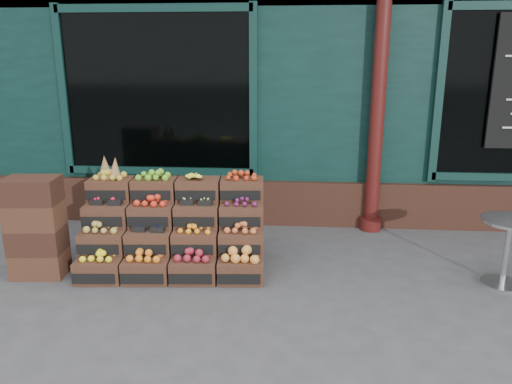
{
  "coord_description": "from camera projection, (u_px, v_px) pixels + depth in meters",
  "views": [
    {
      "loc": [
        0.2,
        -4.26,
        2.22
      ],
      "look_at": [
        -0.2,
        0.7,
        0.85
      ],
      "focal_mm": 35.0,
      "sensor_mm": 36.0,
      "label": 1
    }
  ],
  "objects": [
    {
      "name": "spare_crates",
      "position": [
        36.0,
        227.0,
        5.09
      ],
      "size": [
        0.55,
        0.41,
        1.04
      ],
      "rotation": [
        0.0,
        0.0,
        0.09
      ],
      "color": "#44271B",
      "rests_on": "ground"
    },
    {
      "name": "ground",
      "position": [
        271.0,
        299.0,
        4.7
      ],
      "size": [
        60.0,
        60.0,
        0.0
      ],
      "primitive_type": "plane",
      "color": "#404042",
      "rests_on": "ground"
    },
    {
      "name": "bistro_table",
      "position": [
        507.0,
        245.0,
        4.87
      ],
      "size": [
        0.55,
        0.55,
        0.69
      ],
      "rotation": [
        0.0,
        0.0,
        -0.26
      ],
      "color": "silver",
      "rests_on": "ground"
    },
    {
      "name": "shopkeeper",
      "position": [
        188.0,
        142.0,
        7.14
      ],
      "size": [
        0.87,
        0.75,
        2.02
      ],
      "primitive_type": "imported",
      "rotation": [
        0.0,
        0.0,
        2.72
      ],
      "color": "#154A1A",
      "rests_on": "ground"
    },
    {
      "name": "shop_facade",
      "position": [
        287.0,
        45.0,
        8.98
      ],
      "size": [
        12.0,
        6.24,
        4.8
      ],
      "color": "black",
      "rests_on": "ground"
    },
    {
      "name": "crate_display",
      "position": [
        175.0,
        233.0,
        5.36
      ],
      "size": [
        1.96,
        1.06,
        1.19
      ],
      "rotation": [
        0.0,
        0.0,
        0.08
      ],
      "color": "#44271B",
      "rests_on": "ground"
    }
  ]
}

